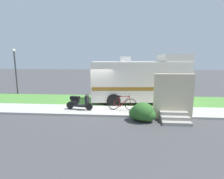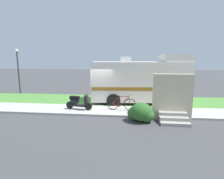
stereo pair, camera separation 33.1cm
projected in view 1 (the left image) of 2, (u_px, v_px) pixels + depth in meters
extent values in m
plane|color=#424244|center=(95.00, 106.00, 11.96)|extent=(80.00, 80.00, 0.00)
cube|color=#ADAAA3|center=(91.00, 110.00, 10.77)|extent=(24.00, 2.00, 0.12)
cube|color=#4C8438|center=(98.00, 100.00, 13.43)|extent=(24.00, 3.40, 0.08)
cube|color=silver|center=(139.00, 80.00, 12.63)|extent=(6.77, 3.10, 2.65)
cube|color=silver|center=(174.00, 58.00, 12.35)|extent=(1.99, 2.60, 0.50)
cube|color=#8C601E|center=(139.00, 86.00, 12.70)|extent=(6.64, 3.11, 0.24)
cube|color=black|center=(185.00, 74.00, 12.55)|extent=(0.25, 2.20, 0.90)
cube|color=silver|center=(125.00, 59.00, 12.37)|extent=(0.75, 0.65, 0.36)
cylinder|color=black|center=(162.00, 93.00, 14.06)|extent=(0.92, 0.35, 0.90)
cylinder|color=black|center=(172.00, 101.00, 11.60)|extent=(0.92, 0.35, 0.90)
cylinder|color=black|center=(113.00, 93.00, 14.06)|extent=(0.92, 0.35, 0.90)
cylinder|color=black|center=(114.00, 101.00, 11.61)|extent=(0.92, 0.35, 0.90)
cylinder|color=black|center=(89.00, 107.00, 10.54)|extent=(0.45, 0.17, 0.44)
cylinder|color=black|center=(70.00, 105.00, 10.85)|extent=(0.45, 0.17, 0.44)
cube|color=black|center=(79.00, 106.00, 10.69)|extent=(0.91, 0.43, 0.10)
cube|color=black|center=(75.00, 98.00, 10.68)|extent=(0.60, 0.35, 0.20)
ellipsoid|color=black|center=(75.00, 101.00, 10.72)|extent=(0.64, 0.40, 0.36)
cube|color=black|center=(87.00, 100.00, 10.51)|extent=(0.19, 0.34, 0.56)
cylinder|color=black|center=(87.00, 95.00, 10.45)|extent=(0.12, 0.50, 0.04)
sphere|color=white|center=(87.00, 97.00, 10.48)|extent=(0.12, 0.12, 0.12)
torus|color=black|center=(131.00, 105.00, 10.50)|extent=(0.71, 0.11, 0.71)
torus|color=black|center=(113.00, 104.00, 10.68)|extent=(0.71, 0.11, 0.71)
cylinder|color=maroon|center=(125.00, 102.00, 10.53)|extent=(0.59, 0.10, 0.68)
cylinder|color=maroon|center=(119.00, 102.00, 10.59)|extent=(0.10, 0.05, 0.61)
cylinder|color=maroon|center=(124.00, 96.00, 10.48)|extent=(0.63, 0.10, 0.09)
cylinder|color=maroon|center=(117.00, 105.00, 10.66)|extent=(0.41, 0.08, 0.19)
cylinder|color=maroon|center=(116.00, 100.00, 10.61)|extent=(0.36, 0.07, 0.47)
cylinder|color=maroon|center=(130.00, 100.00, 10.46)|extent=(0.12, 0.05, 0.51)
cube|color=black|center=(119.00, 96.00, 10.54)|extent=(0.21, 0.12, 0.06)
cylinder|color=black|center=(129.00, 96.00, 10.42)|extent=(0.08, 0.52, 0.03)
cube|color=silver|center=(138.00, 81.00, 17.14)|extent=(2.42, 2.06, 1.54)
cube|color=black|center=(139.00, 76.00, 17.06)|extent=(2.31, 2.07, 0.44)
cube|color=silver|center=(166.00, 85.00, 16.94)|extent=(2.95, 2.07, 0.67)
cylinder|color=black|center=(137.00, 89.00, 16.34)|extent=(0.77, 0.26, 0.76)
cylinder|color=black|center=(136.00, 86.00, 18.21)|extent=(0.77, 0.26, 0.76)
cylinder|color=black|center=(172.00, 90.00, 16.01)|extent=(0.77, 0.26, 0.76)
cylinder|color=black|center=(168.00, 86.00, 17.88)|extent=(0.77, 0.26, 0.76)
cube|color=#9E998E|center=(175.00, 121.00, 8.84)|extent=(1.40, 0.96, 0.16)
cube|color=#9E998E|center=(174.00, 117.00, 8.97)|extent=(1.40, 0.64, 0.16)
cube|color=#9E998E|center=(174.00, 113.00, 9.10)|extent=(1.40, 0.32, 0.16)
cube|color=beige|center=(173.00, 97.00, 9.27)|extent=(2.00, 0.30, 2.40)
ellipsoid|color=#2D6026|center=(143.00, 112.00, 8.99)|extent=(1.13, 1.01, 0.96)
ellipsoid|color=#2D6026|center=(137.00, 113.00, 9.15)|extent=(0.84, 0.76, 0.72)
ellipsoid|color=#2D6026|center=(148.00, 115.00, 8.92)|extent=(0.79, 0.71, 0.67)
cylinder|color=brown|center=(151.00, 108.00, 10.73)|extent=(0.06, 0.06, 0.20)
cylinder|color=brown|center=(151.00, 106.00, 10.71)|extent=(0.03, 0.03, 0.04)
cylinder|color=black|center=(151.00, 106.00, 10.70)|extent=(0.03, 0.03, 0.01)
cylinder|color=brown|center=(152.00, 110.00, 10.33)|extent=(0.06, 0.06, 0.21)
cylinder|color=brown|center=(152.00, 108.00, 10.30)|extent=(0.03, 0.03, 0.04)
cylinder|color=black|center=(152.00, 107.00, 10.30)|extent=(0.03, 0.03, 0.02)
cylinder|color=#333338|center=(16.00, 73.00, 15.77)|extent=(0.12, 0.12, 3.74)
sphere|color=silver|center=(14.00, 50.00, 15.43)|extent=(0.28, 0.28, 0.28)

